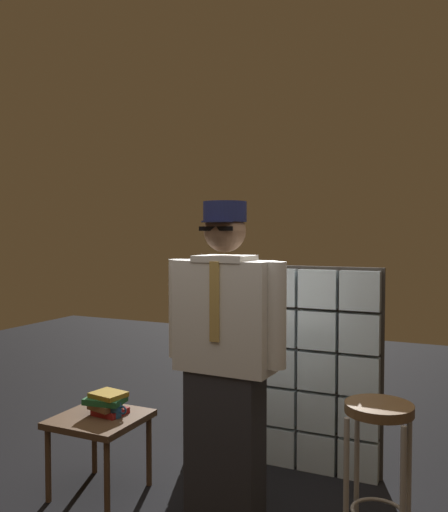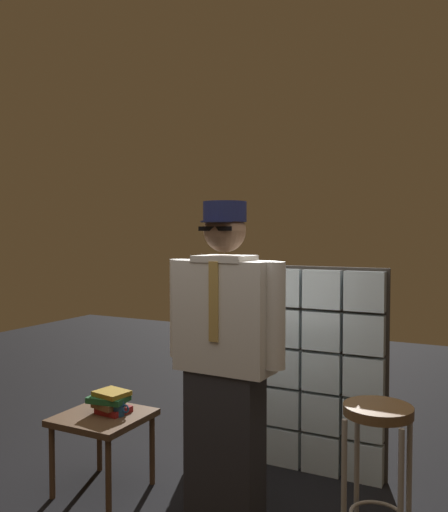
{
  "view_description": "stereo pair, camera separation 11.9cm",
  "coord_description": "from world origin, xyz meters",
  "views": [
    {
      "loc": [
        1.22,
        -2.39,
        1.63
      ],
      "look_at": [
        -0.02,
        0.29,
        1.51
      ],
      "focal_mm": 37.51,
      "sensor_mm": 36.0,
      "label": 1
    },
    {
      "loc": [
        1.33,
        -2.34,
        1.63
      ],
      "look_at": [
        -0.02,
        0.29,
        1.51
      ],
      "focal_mm": 37.51,
      "sensor_mm": 36.0,
      "label": 2
    }
  ],
  "objects": [
    {
      "name": "bar_stool",
      "position": [
        0.82,
        0.32,
        0.59
      ],
      "size": [
        0.34,
        0.34,
        0.79
      ],
      "color": "brown",
      "rests_on": "ground"
    },
    {
      "name": "glass_block_wall",
      "position": [
        -0.0,
        1.16,
        0.7
      ],
      "size": [
        1.43,
        0.1,
        1.43
      ],
      "color": "silver",
      "rests_on": "ground"
    },
    {
      "name": "coffee_mug",
      "position": [
        -0.77,
        0.3,
        0.54
      ],
      "size": [
        0.13,
        0.08,
        0.09
      ],
      "color": "navy",
      "rests_on": "side_table"
    },
    {
      "name": "standing_person",
      "position": [
        -0.01,
        0.28,
        0.94
      ],
      "size": [
        0.72,
        0.31,
        1.81
      ],
      "rotation": [
        0.0,
        0.0,
        -0.04
      ],
      "color": "#28282D",
      "rests_on": "ground"
    },
    {
      "name": "book_stack",
      "position": [
        -0.85,
        0.32,
        0.57
      ],
      "size": [
        0.26,
        0.21,
        0.14
      ],
      "color": "maroon",
      "rests_on": "side_table"
    },
    {
      "name": "side_table",
      "position": [
        -0.87,
        0.28,
        0.43
      ],
      "size": [
        0.52,
        0.52,
        0.49
      ],
      "color": "#513823",
      "rests_on": "ground"
    }
  ]
}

